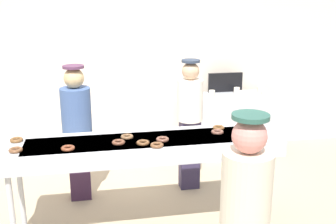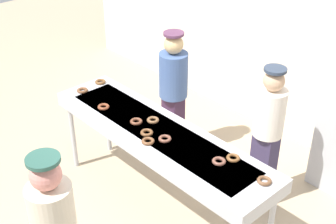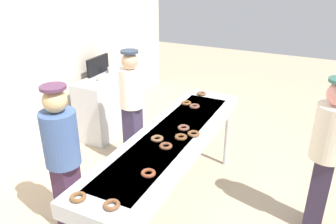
# 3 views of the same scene
# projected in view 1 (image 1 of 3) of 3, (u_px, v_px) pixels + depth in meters

# --- Properties ---
(back_wall) EXTENTS (8.00, 0.12, 3.26)m
(back_wall) POSITION_uv_depth(u_px,v_px,m) (123.00, 47.00, 6.01)
(back_wall) COLOR beige
(back_wall) RESTS_ON ground
(fryer_conveyor) EXTENTS (2.71, 0.67, 1.01)m
(fryer_conveyor) POSITION_uv_depth(u_px,v_px,m) (144.00, 147.00, 4.07)
(fryer_conveyor) COLOR #B7BABF
(fryer_conveyor) RESTS_ON ground
(chocolate_donut_0) EXTENTS (0.15, 0.15, 0.03)m
(chocolate_donut_0) POSITION_uv_depth(u_px,v_px,m) (217.00, 132.00, 4.22)
(chocolate_donut_0) COLOR brown
(chocolate_donut_0) RESTS_ON fryer_conveyor
(chocolate_donut_1) EXTENTS (0.16, 0.16, 0.03)m
(chocolate_donut_1) POSITION_uv_depth(u_px,v_px,m) (163.00, 139.00, 4.00)
(chocolate_donut_1) COLOR brown
(chocolate_donut_1) RESTS_ON fryer_conveyor
(chocolate_donut_2) EXTENTS (0.18, 0.18, 0.03)m
(chocolate_donut_2) POSITION_uv_depth(u_px,v_px,m) (157.00, 145.00, 3.85)
(chocolate_donut_2) COLOR brown
(chocolate_donut_2) RESTS_ON fryer_conveyor
(chocolate_donut_3) EXTENTS (0.14, 0.14, 0.03)m
(chocolate_donut_3) POSITION_uv_depth(u_px,v_px,m) (219.00, 128.00, 4.35)
(chocolate_donut_3) COLOR brown
(chocolate_donut_3) RESTS_ON fryer_conveyor
(chocolate_donut_4) EXTENTS (0.16, 0.16, 0.03)m
(chocolate_donut_4) POSITION_uv_depth(u_px,v_px,m) (255.00, 127.00, 4.37)
(chocolate_donut_4) COLOR brown
(chocolate_donut_4) RESTS_ON fryer_conveyor
(chocolate_donut_5) EXTENTS (0.15, 0.15, 0.03)m
(chocolate_donut_5) POSITION_uv_depth(u_px,v_px,m) (143.00, 143.00, 3.91)
(chocolate_donut_5) COLOR brown
(chocolate_donut_5) RESTS_ON fryer_conveyor
(chocolate_donut_6) EXTENTS (0.15, 0.15, 0.03)m
(chocolate_donut_6) POSITION_uv_depth(u_px,v_px,m) (118.00, 142.00, 3.93)
(chocolate_donut_6) COLOR brown
(chocolate_donut_6) RESTS_ON fryer_conveyor
(chocolate_donut_7) EXTENTS (0.18, 0.18, 0.03)m
(chocolate_donut_7) POSITION_uv_depth(u_px,v_px,m) (68.00, 148.00, 3.78)
(chocolate_donut_7) COLOR brown
(chocolate_donut_7) RESTS_ON fryer_conveyor
(chocolate_donut_8) EXTENTS (0.18, 0.18, 0.03)m
(chocolate_donut_8) POSITION_uv_depth(u_px,v_px,m) (16.00, 150.00, 3.74)
(chocolate_donut_8) COLOR brown
(chocolate_donut_8) RESTS_ON fryer_conveyor
(chocolate_donut_9) EXTENTS (0.18, 0.18, 0.03)m
(chocolate_donut_9) POSITION_uv_depth(u_px,v_px,m) (16.00, 140.00, 3.99)
(chocolate_donut_9) COLOR brown
(chocolate_donut_9) RESTS_ON fryer_conveyor
(chocolate_donut_10) EXTENTS (0.18, 0.18, 0.03)m
(chocolate_donut_10) POSITION_uv_depth(u_px,v_px,m) (127.00, 137.00, 4.08)
(chocolate_donut_10) COLOR brown
(chocolate_donut_10) RESTS_ON fryer_conveyor
(worker_baker) EXTENTS (0.34, 0.34, 1.62)m
(worker_baker) POSITION_uv_depth(u_px,v_px,m) (77.00, 125.00, 4.74)
(worker_baker) COLOR #361F39
(worker_baker) RESTS_ON ground
(worker_assistant) EXTENTS (0.31, 0.31, 1.64)m
(worker_assistant) POSITION_uv_depth(u_px,v_px,m) (190.00, 119.00, 5.03)
(worker_assistant) COLOR #312947
(worker_assistant) RESTS_ON ground
(customer_waiting) EXTENTS (0.34, 0.34, 1.68)m
(customer_waiting) POSITION_uv_depth(u_px,v_px,m) (245.00, 216.00, 2.76)
(customer_waiting) COLOR #2C2338
(customer_waiting) RESTS_ON ground
(prep_counter) EXTENTS (1.33, 0.51, 0.95)m
(prep_counter) POSITION_uv_depth(u_px,v_px,m) (228.00, 125.00, 6.18)
(prep_counter) COLOR #B7BABF
(prep_counter) RESTS_ON ground
(paper_cup_0) EXTENTS (0.09, 0.09, 0.09)m
(paper_cup_0) POSITION_uv_depth(u_px,v_px,m) (237.00, 90.00, 6.12)
(paper_cup_0) COLOR beige
(paper_cup_0) RESTS_ON prep_counter
(paper_cup_1) EXTENTS (0.09, 0.09, 0.09)m
(paper_cup_1) POSITION_uv_depth(u_px,v_px,m) (265.00, 92.00, 6.04)
(paper_cup_1) COLOR beige
(paper_cup_1) RESTS_ON prep_counter
(paper_cup_2) EXTENTS (0.09, 0.09, 0.09)m
(paper_cup_2) POSITION_uv_depth(u_px,v_px,m) (260.00, 90.00, 6.17)
(paper_cup_2) COLOR beige
(paper_cup_2) RESTS_ON prep_counter
(paper_cup_3) EXTENTS (0.09, 0.09, 0.09)m
(paper_cup_3) POSITION_uv_depth(u_px,v_px,m) (241.00, 94.00, 5.92)
(paper_cup_3) COLOR beige
(paper_cup_3) RESTS_ON prep_counter
(paper_cup_4) EXTENTS (0.09, 0.09, 0.09)m
(paper_cup_4) POSITION_uv_depth(u_px,v_px,m) (212.00, 93.00, 5.94)
(paper_cup_4) COLOR beige
(paper_cup_4) RESTS_ON prep_counter
(menu_display) EXTENTS (0.53, 0.04, 0.29)m
(menu_display) POSITION_uv_depth(u_px,v_px,m) (225.00, 82.00, 6.20)
(menu_display) COLOR black
(menu_display) RESTS_ON prep_counter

